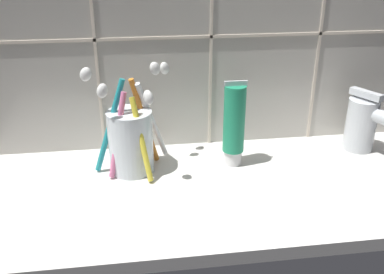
# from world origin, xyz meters

# --- Properties ---
(sink_counter) EXTENTS (0.79, 0.32, 0.02)m
(sink_counter) POSITION_xyz_m (0.00, 0.00, 0.01)
(sink_counter) COLOR silver
(sink_counter) RESTS_ON ground
(toothbrush_cup) EXTENTS (0.15, 0.13, 0.18)m
(toothbrush_cup) POSITION_xyz_m (-0.13, 0.07, 0.08)
(toothbrush_cup) COLOR silver
(toothbrush_cup) RESTS_ON sink_counter
(toothpaste_tube) EXTENTS (0.04, 0.04, 0.15)m
(toothpaste_tube) POSITION_xyz_m (0.04, 0.07, 0.09)
(toothpaste_tube) COLOR white
(toothpaste_tube) RESTS_ON sink_counter
(sink_faucet) EXTENTS (0.08, 0.12, 0.11)m
(sink_faucet) POSITION_xyz_m (0.29, 0.08, 0.07)
(sink_faucet) COLOR silver
(sink_faucet) RESTS_ON sink_counter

